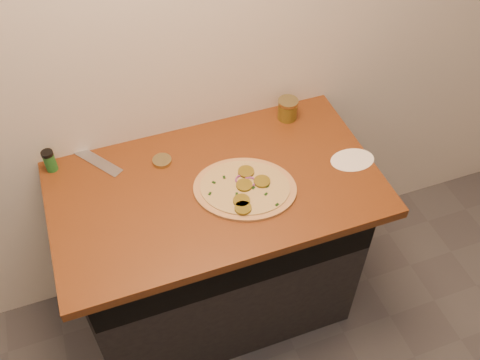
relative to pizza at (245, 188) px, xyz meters
name	(u,v)px	position (x,y,z in m)	size (l,w,h in m)	color
cabinet	(217,251)	(-0.09, 0.09, -0.48)	(1.10, 0.60, 0.86)	black
countertop	(215,187)	(-0.09, 0.06, -0.03)	(1.20, 0.70, 0.04)	brown
pizza	(245,188)	(0.00, 0.00, 0.00)	(0.48, 0.48, 0.03)	tan
chefs_knife	(80,151)	(-0.53, 0.40, 0.00)	(0.23, 0.31, 0.02)	#B7BAC1
mason_jar_lid	(162,161)	(-0.25, 0.24, 0.00)	(0.07, 0.07, 0.02)	tan
salsa_jar	(288,109)	(0.30, 0.31, 0.04)	(0.08, 0.08, 0.09)	maroon
spice_shaker	(50,161)	(-0.64, 0.34, 0.04)	(0.04, 0.04, 0.09)	#206526
flour_spill	(352,160)	(0.44, 0.00, -0.01)	(0.17, 0.17, 0.00)	white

